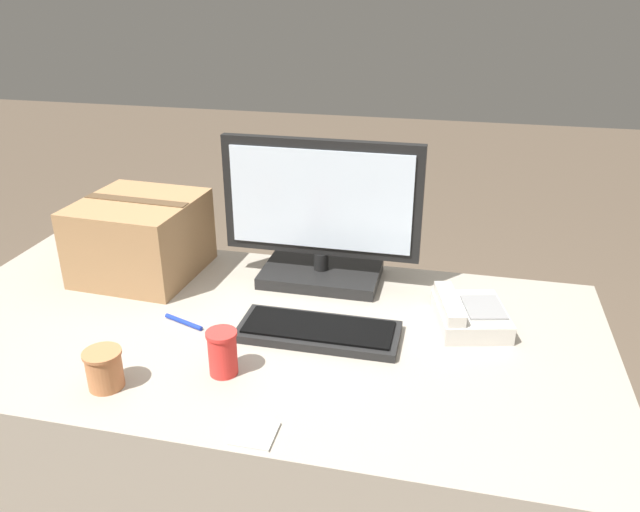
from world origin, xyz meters
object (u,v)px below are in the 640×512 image
monitor (321,222)px  desk_phone (468,315)px  sticky_note_pad (255,434)px  keyboard (319,331)px  cardboard_box (141,237)px  paper_cup_left (104,369)px  pen_marker (184,322)px  paper_cup_right (223,352)px

monitor → desk_phone: monitor is taller
sticky_note_pad → desk_phone: bearing=52.5°
keyboard → cardboard_box: bearing=158.7°
keyboard → cardboard_box: size_ratio=1.15×
desk_phone → paper_cup_left: (-0.78, -0.45, 0.02)m
pen_marker → sticky_note_pad: (0.32, -0.37, -0.00)m
sticky_note_pad → monitor: bearing=92.0°
paper_cup_right → sticky_note_pad: paper_cup_right is taller
paper_cup_left → cardboard_box: size_ratio=0.25×
paper_cup_right → keyboard: bearing=49.5°
paper_cup_right → sticky_note_pad: (0.14, -0.19, -0.05)m
keyboard → paper_cup_left: 0.52m
keyboard → desk_phone: desk_phone is taller
keyboard → paper_cup_right: 0.28m
paper_cup_left → sticky_note_pad: paper_cup_left is taller
cardboard_box → desk_phone: bearing=-5.9°
sticky_note_pad → keyboard: bearing=84.1°
desk_phone → pen_marker: desk_phone is taller
pen_marker → desk_phone: bearing=-147.2°
cardboard_box → sticky_note_pad: cardboard_box is taller
keyboard → cardboard_box: 0.66m
monitor → sticky_note_pad: 0.73m
paper_cup_left → paper_cup_right: size_ratio=0.83×
paper_cup_left → sticky_note_pad: size_ratio=1.07×
keyboard → pen_marker: keyboard is taller
keyboard → pen_marker: bearing=-175.9°
desk_phone → pen_marker: size_ratio=2.00×
monitor → desk_phone: (0.43, -0.17, -0.16)m
monitor → cardboard_box: size_ratio=1.61×
monitor → paper_cup_left: monitor is taller
keyboard → paper_cup_right: size_ratio=3.75×
pen_marker → paper_cup_right: bearing=155.2°
monitor → paper_cup_left: (-0.35, -0.62, -0.14)m
paper_cup_right → pen_marker: paper_cup_right is taller
monitor → paper_cup_right: monitor is taller
monitor → pen_marker: bearing=-131.4°
cardboard_box → pen_marker: (0.25, -0.26, -0.11)m
pen_marker → paper_cup_left: bearing=99.7°
paper_cup_left → paper_cup_right: (0.24, 0.11, 0.01)m
paper_cup_left → pen_marker: paper_cup_left is taller
paper_cup_right → cardboard_box: size_ratio=0.31×
paper_cup_left → cardboard_box: (-0.19, 0.55, 0.07)m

